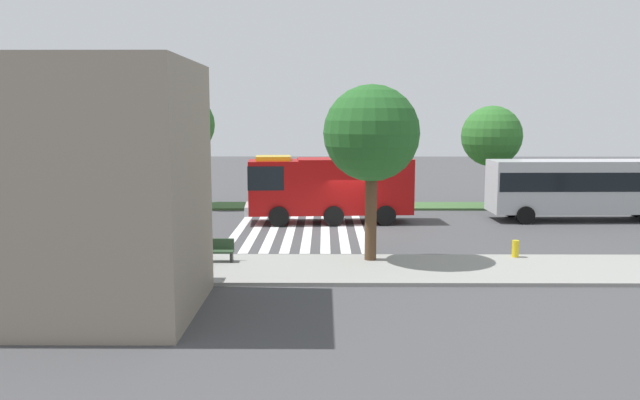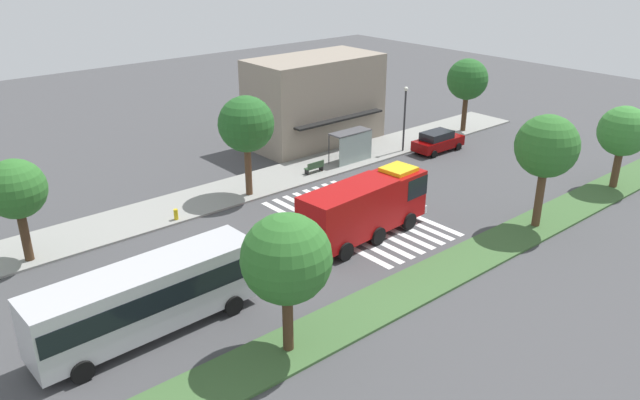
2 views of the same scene
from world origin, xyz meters
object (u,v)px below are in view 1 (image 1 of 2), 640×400
Objects in this scene: fire_truck at (325,186)px; transit_bus at (584,185)px; bench_near_shelter at (214,250)px; fire_hydrant at (515,249)px; sidewalk_tree_center at (372,134)px; median_tree_west at (185,125)px; median_tree_far_west at (492,137)px; median_tree_center at (28,141)px; bus_stop_shelter at (113,218)px.

fire_truck reaches higher than transit_bus.
fire_hydrant is (-12.34, -0.84, -0.10)m from bench_near_shelter.
bench_near_shelter is 0.23× the size of sidewalk_tree_center.
bench_near_shelter is 17.59m from median_tree_west.
median_tree_west is at bearing -38.00° from fire_truck.
transit_bus is at bearing 179.05° from fire_truck.
median_tree_far_west is 29.95m from median_tree_center.
bench_near_shelter is 2.29× the size of fire_hydrant.
transit_bus reaches higher than bus_stop_shelter.
median_tree_west is at bearing 180.00° from median_tree_center.
transit_bus is at bearing -123.75° from fire_hydrant.
sidewalk_tree_center is at bearing 4.74° from fire_hydrant.
fire_truck is 1.46× the size of median_tree_far_west.
bus_stop_shelter is 0.49× the size of median_tree_west.
sidewalk_tree_center is (-10.31, -0.31, 3.33)m from bus_stop_shelter.
median_tree_center is at bearing -21.55° from fire_truck.
fire_truck reaches higher than bench_near_shelter.
sidewalk_tree_center is 7.67m from fire_hydrant.
median_tree_far_west is (-10.75, -6.03, 2.52)m from fire_truck.
transit_bus is 34.42m from median_tree_center.
median_tree_west is at bearing -55.88° from sidewalk_tree_center.
transit_bus is 22.24m from bench_near_shelter.
transit_bus is 15.31× the size of fire_hydrant.
median_tree_west reaches higher than bus_stop_shelter.
bench_near_shelter is at bearing 62.52° from fire_truck.
fire_hydrant is at bearing -125.17° from transit_bus.
median_tree_west is at bearing 0.00° from median_tree_far_west.
median_tree_center reaches higher than transit_bus.
median_tree_center is 31.43m from fire_hydrant.
median_tree_far_west reaches higher than fire_hydrant.
fire_hydrant is at bearing 137.43° from median_tree_west.
median_tree_center is (33.95, -5.21, 2.23)m from transit_bus.
median_tree_center reaches higher than bench_near_shelter.
median_tree_far_west is at bearing 126.15° from transit_bus.
median_tree_west is 1.20× the size of median_tree_center.
median_tree_far_west is 1.08× the size of median_tree_center.
median_tree_center reaches higher than fire_truck.
fire_truck is 10.61m from sidewalk_tree_center.
fire_hydrant is (-16.86, 15.49, -4.81)m from median_tree_west.
median_tree_center is at bearing -47.91° from bench_near_shelter.
fire_truck is at bearing -50.20° from fire_hydrant.
transit_bus is 6.70× the size of bench_near_shelter.
transit_bus is 1.80× the size of median_tree_center.
bench_near_shelter is at bearing 3.06° from sidewalk_tree_center.
median_tree_far_west is at bearing 180.00° from median_tree_center.
median_tree_west reaches higher than bench_near_shelter.
median_tree_center is at bearing -56.61° from bus_stop_shelter.
transit_bus is 25.72m from bus_stop_shelter.
fire_truck is at bearing 162.57° from median_tree_center.
bus_stop_shelter is at bearing 40.35° from median_tree_far_west.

